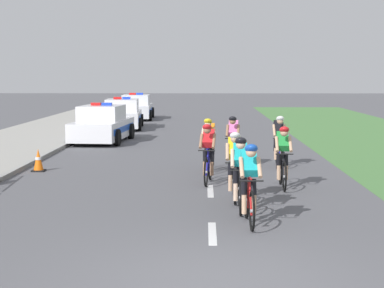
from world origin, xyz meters
name	(u,v)px	position (x,y,z in m)	size (l,w,h in m)	color
ground_plane	(215,283)	(0.00, 0.00, 0.00)	(160.00, 160.00, 0.00)	#56565B
kerb_edge	(55,150)	(-5.41, 14.00, 0.07)	(0.16, 60.00, 0.13)	#9E9E99
lane_markings_centre	(209,166)	(0.00, 10.66, 0.00)	(0.14, 25.60, 0.01)	white
cyclist_lead	(249,183)	(0.68, 3.30, 0.79)	(0.42, 1.72, 1.56)	black
cyclist_second	(240,172)	(0.58, 4.51, 0.79)	(0.42, 1.72, 1.56)	black
cyclist_third	(235,165)	(0.52, 5.58, 0.79)	(0.42, 1.72, 1.56)	black
cyclist_fourth	(283,156)	(1.74, 7.07, 0.79)	(0.42, 1.72, 1.56)	black
cyclist_fifth	(208,152)	(-0.05, 7.72, 0.79)	(0.45, 1.72, 1.56)	black
cyclist_sixth	(209,144)	(-0.02, 9.66, 0.79)	(0.46, 1.72, 1.56)	black
cyclist_seventh	(279,140)	(2.07, 10.73, 0.79)	(0.42, 1.72, 1.56)	black
cyclist_eighth	(233,140)	(0.70, 10.62, 0.79)	(0.45, 1.72, 1.56)	black
police_car_nearest	(102,125)	(-4.29, 17.43, 0.68)	(2.26, 4.53, 1.59)	white
police_car_second	(122,115)	(-4.28, 23.67, 0.68)	(2.20, 4.50, 1.59)	white
police_car_third	(136,108)	(-4.28, 30.25, 0.68)	(2.10, 4.45, 1.59)	silver
traffic_cone_near	(38,160)	(-4.86, 9.62, 0.31)	(0.36, 0.36, 0.64)	black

